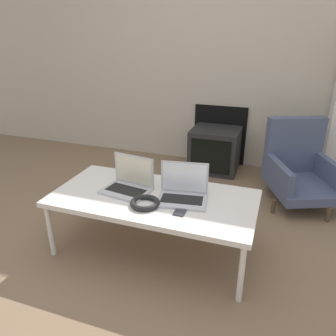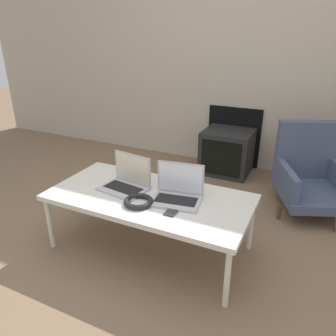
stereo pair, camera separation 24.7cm
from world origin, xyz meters
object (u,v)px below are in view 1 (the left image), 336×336
at_px(laptop_left, 129,183).
at_px(phone, 181,210).
at_px(armchair, 299,167).
at_px(laptop_right, 183,191).
at_px(tv, 215,150).
at_px(headphones, 145,203).

relative_size(laptop_left, phone, 2.66).
height_order(laptop_left, armchair, armchair).
distance_m(laptop_right, phone, 0.17).
height_order(phone, tv, tv).
distance_m(laptop_left, armchair, 1.66).
bearing_deg(tv, headphones, -93.56).
height_order(headphones, phone, headphones).
bearing_deg(laptop_right, armchair, 47.45).
height_order(laptop_left, tv, laptop_left).
bearing_deg(headphones, laptop_right, 39.62).
bearing_deg(phone, armchair, 60.90).
bearing_deg(laptop_left, phone, -11.63).
height_order(laptop_left, phone, laptop_left).
bearing_deg(laptop_right, headphones, -149.24).
distance_m(laptop_right, armchair, 1.40).
height_order(laptop_left, laptop_right, same).
distance_m(laptop_right, tv, 1.59).
distance_m(laptop_right, headphones, 0.27).
relative_size(headphones, tv, 0.38).
bearing_deg(phone, headphones, -178.01).
xyz_separation_m(laptop_right, phone, (0.04, -0.16, -0.05)).
bearing_deg(armchair, tv, 131.70).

